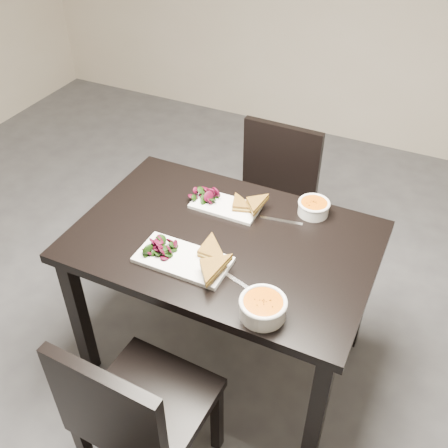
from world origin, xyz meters
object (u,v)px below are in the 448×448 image
object	(u,v)px
soup_bowl_near	(263,307)
plate_far	(225,206)
chair_far	(271,196)
plate_near	(183,260)
table	(224,256)
soup_bowl_far	(314,207)
chair_near	(134,412)

from	to	relation	value
soup_bowl_near	plate_far	distance (m)	0.62
chair_far	plate_near	xyz separation A→B (m)	(-0.03, -0.88, 0.27)
table	soup_bowl_far	distance (m)	0.43
chair_near	soup_bowl_far	world-z (taller)	chair_near
table	chair_far	distance (m)	0.71
soup_bowl_near	soup_bowl_far	xyz separation A→B (m)	(-0.02, 0.62, -0.01)
chair_far	plate_near	distance (m)	0.92
chair_far	soup_bowl_near	xyz separation A→B (m)	(0.34, -1.00, 0.31)
plate_near	soup_bowl_far	xyz separation A→B (m)	(0.35, 0.50, 0.03)
chair_far	soup_bowl_far	world-z (taller)	chair_far
soup_bowl_far	chair_far	bearing A→B (deg)	130.13
chair_near	plate_near	bearing A→B (deg)	99.95
chair_near	chair_far	size ratio (longest dim) A/B	1.00
soup_bowl_far	chair_near	bearing A→B (deg)	-106.30
chair_near	plate_far	distance (m)	0.91
soup_bowl_near	table	bearing A→B (deg)	133.31
chair_near	plate_far	size ratio (longest dim) A/B	2.92
soup_bowl_far	plate_near	bearing A→B (deg)	-125.33
plate_near	plate_far	world-z (taller)	plate_near
table	chair_far	size ratio (longest dim) A/B	1.41
chair_far	plate_near	size ratio (longest dim) A/B	2.38
chair_far	soup_bowl_far	distance (m)	0.59
soup_bowl_far	soup_bowl_near	bearing A→B (deg)	-88.20
chair_far	plate_far	bearing A→B (deg)	-92.30
soup_bowl_far	plate_far	bearing A→B (deg)	-160.61
table	plate_far	bearing A→B (deg)	113.66
table	soup_bowl_near	distance (m)	0.45
table	soup_bowl_near	bearing A→B (deg)	-46.69
table	plate_near	bearing A→B (deg)	-112.63
table	plate_far	distance (m)	0.22
chair_near	soup_bowl_near	size ratio (longest dim) A/B	5.18
soup_bowl_near	plate_far	size ratio (longest dim) A/B	0.56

